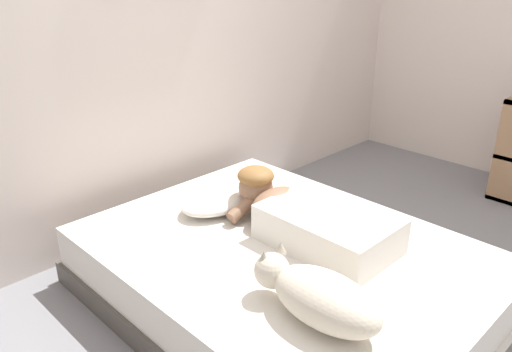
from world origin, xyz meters
The scene contains 8 objects.
ground_plane centered at (0.00, 0.00, 0.00)m, with size 13.41×13.41×0.00m, color gray.
back_wall centered at (0.00, 1.42, 1.25)m, with size 4.70×0.12×2.50m.
bed centered at (-0.17, 0.23, 0.17)m, with size 1.49×1.98×0.34m.
pillow centered at (-0.11, 0.76, 0.39)m, with size 0.52×0.32×0.11m, color white.
person_lying centered at (-0.02, 0.22, 0.44)m, with size 0.43×0.92×0.27m.
dog centered at (-0.48, -0.23, 0.44)m, with size 0.26×0.57×0.21m.
coffee_cup centered at (-0.07, 0.72, 0.38)m, with size 0.12×0.09×0.07m.
cell_phone centered at (-0.19, -0.14, 0.34)m, with size 0.07×0.14×0.01m, color black.
Camera 1 is at (-1.78, -1.20, 1.62)m, focal length 35.36 mm.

